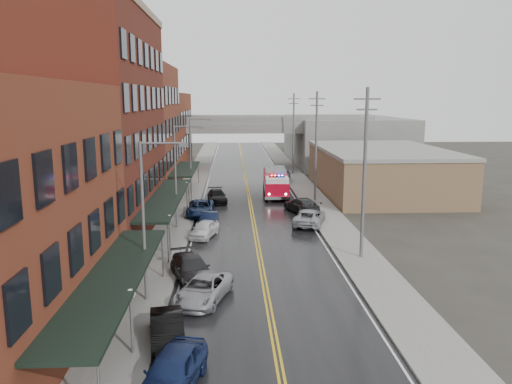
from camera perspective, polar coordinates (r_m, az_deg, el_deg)
name	(u,v)px	position (r m, az deg, el deg)	size (l,w,h in m)	color
ground	(281,376)	(21.87, 2.88, -20.29)	(220.00, 220.00, 0.00)	#2D2B26
road	(252,212)	(49.98, -0.50, -2.34)	(11.00, 160.00, 0.02)	black
sidewalk_left	(178,212)	(50.21, -8.86, -2.33)	(3.00, 160.00, 0.15)	slate
sidewalk_right	(324,211)	(50.77, 7.77, -2.15)	(3.00, 160.00, 0.15)	slate
curb_left	(195,212)	(50.06, -6.98, -2.32)	(0.30, 160.00, 0.15)	gray
curb_right	(308,211)	(50.50, 5.93, -2.18)	(0.30, 160.00, 0.15)	gray
brick_building_b	(93,126)	(43.24, -18.17, 7.15)	(9.00, 20.00, 18.00)	#502015
brick_building_c	(134,131)	(60.36, -13.73, 6.79)	(9.00, 15.00, 15.00)	brown
brick_building_far	(157,133)	(77.67, -11.27, 6.58)	(9.00, 20.00, 12.00)	maroon
tan_building	(381,172)	(61.96, 14.08, 2.22)	(14.00, 22.00, 5.00)	#816345
right_far_block	(343,139)	(91.16, 9.90, 5.94)	(18.00, 30.00, 8.00)	slate
awning_0	(115,276)	(24.75, -15.79, -9.25)	(2.60, 16.00, 3.09)	black
awning_1	(167,198)	(42.83, -10.19, -0.63)	(2.60, 18.00, 3.09)	black
awning_2	(185,169)	(59.99, -8.08, 2.63)	(2.60, 13.00, 3.09)	black
globe_lamp_0	(131,307)	(22.94, -14.11, -12.59)	(0.44, 0.44, 3.12)	#59595B
globe_lamp_1	(170,226)	(36.07, -9.83, -3.84)	(0.44, 0.44, 3.12)	#59595B
globe_lamp_2	(187,190)	(49.67, -7.90, 0.19)	(0.44, 0.44, 3.12)	#59595B
street_lamp_0	(147,212)	(27.72, -12.30, -2.21)	(2.64, 0.22, 9.00)	#59595B
street_lamp_1	(178,170)	(43.33, -8.88, 2.49)	(2.64, 0.22, 9.00)	#59595B
street_lamp_2	(192,151)	(59.15, -7.27, 4.69)	(2.64, 0.22, 9.00)	#59595B
utility_pole_0	(364,171)	(35.23, 12.29, 2.35)	(1.80, 0.24, 12.00)	#59595B
utility_pole_1	(316,145)	(54.66, 6.88, 5.39)	(1.80, 0.24, 12.00)	#59595B
utility_pole_2	(293,132)	(74.39, 4.30, 6.82)	(1.80, 0.24, 12.00)	#59595B
overpass	(244,132)	(80.85, -1.42, 6.92)	(40.00, 10.00, 7.50)	slate
fire_truck	(276,182)	(58.14, 2.25, 1.17)	(3.64, 8.54, 3.08)	#BB0821
parked_car_left_0	(172,372)	(20.82, -9.53, -19.60)	(1.89, 4.71, 1.60)	#14214C
parked_car_left_1	(167,330)	(24.21, -10.13, -15.31)	(1.50, 4.30, 1.42)	black
parked_car_left_2	(204,289)	(28.72, -6.02, -10.97)	(2.29, 4.96, 1.38)	#989AA0
parked_car_left_3	(192,269)	(31.85, -7.35, -8.68)	(2.09, 5.14, 1.49)	black
parked_car_left_4	(204,229)	(41.30, -5.94, -4.23)	(1.60, 3.98, 1.36)	white
parked_car_left_5	(209,221)	(44.04, -5.42, -3.27)	(1.44, 4.14, 1.37)	black
parked_car_left_6	(201,208)	(48.70, -6.33, -1.86)	(2.48, 5.38, 1.49)	#112041
parked_car_left_7	(217,196)	(54.84, -4.47, -0.48)	(1.92, 4.73, 1.37)	black
parked_car_right_0	(309,217)	(45.17, 6.13, -2.86)	(2.43, 5.28, 1.47)	#9EA1A5
parked_car_right_1	(302,205)	(50.07, 5.24, -1.49)	(2.11, 5.18, 1.50)	#27272A
parked_car_right_2	(278,185)	(61.64, 2.58, 0.80)	(1.68, 4.19, 1.43)	silver
parked_car_right_3	(282,176)	(67.61, 2.99, 1.78)	(1.77, 5.08, 1.67)	#0E1234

